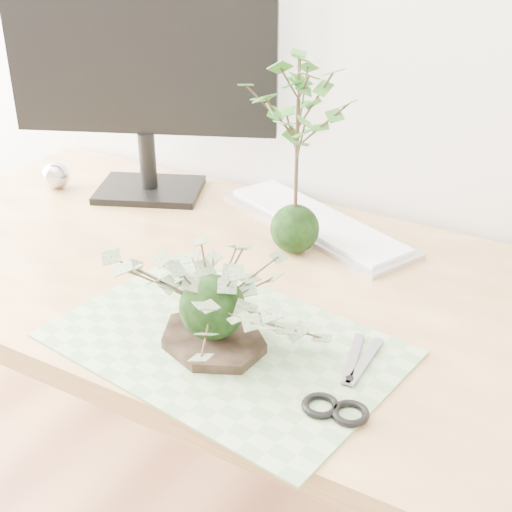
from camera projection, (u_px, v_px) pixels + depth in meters
name	position (u px, v px, depth m)	size (l,w,h in m)	color
desk	(282.00, 331.00, 1.22)	(1.60, 0.70, 0.74)	tan
cutting_mat	(225.00, 344.00, 1.03)	(0.49, 0.32, 0.00)	#669060
stone_dish	(213.00, 339.00, 1.02)	(0.17, 0.17, 0.01)	black
ivy_kokedama	(211.00, 280.00, 0.98)	(0.34, 0.34, 0.19)	black
maple_kokedama	(298.00, 112.00, 1.17)	(0.22, 0.22, 0.37)	black
keyboard	(316.00, 222.00, 1.38)	(0.46, 0.30, 0.02)	#AAAAB3
monitor	(143.00, 63.00, 1.41)	(0.51, 0.25, 0.48)	black
foil_ball	(56.00, 175.00, 1.54)	(0.06, 0.06, 0.06)	silver
scissors	(338.00, 396.00, 0.92)	(0.09, 0.20, 0.01)	gray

